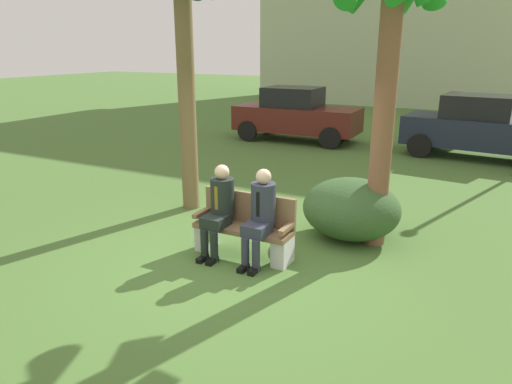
{
  "coord_description": "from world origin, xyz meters",
  "views": [
    {
      "loc": [
        3.05,
        -5.14,
        2.88
      ],
      "look_at": [
        0.05,
        0.7,
        0.85
      ],
      "focal_mm": 33.01,
      "sensor_mm": 36.0,
      "label": 1
    }
  ],
  "objects": [
    {
      "name": "ground_plane",
      "position": [
        0.0,
        0.0,
        0.0
      ],
      "size": [
        80.0,
        80.0,
        0.0
      ],
      "primitive_type": "plane",
      "color": "#486E30"
    },
    {
      "name": "park_bench",
      "position": [
        0.05,
        0.35,
        0.4
      ],
      "size": [
        1.43,
        0.44,
        0.9
      ],
      "color": "brown",
      "rests_on": "ground"
    },
    {
      "name": "seated_man_left",
      "position": [
        -0.29,
        0.23,
        0.73
      ],
      "size": [
        0.34,
        0.72,
        1.3
      ],
      "color": "#1E2823",
      "rests_on": "ground"
    },
    {
      "name": "seated_man_right",
      "position": [
        0.36,
        0.23,
        0.74
      ],
      "size": [
        0.34,
        0.72,
        1.32
      ],
      "color": "#2D3342",
      "rests_on": "ground"
    },
    {
      "name": "palm_tree_tall",
      "position": [
        1.6,
        1.65,
        3.27
      ],
      "size": [
        1.75,
        1.69,
        4.63
      ],
      "color": "brown",
      "rests_on": "ground"
    },
    {
      "name": "palm_tree_short",
      "position": [
        -1.84,
        1.74,
        3.36
      ],
      "size": [
        1.32,
        1.34,
        4.71
      ],
      "color": "brown",
      "rests_on": "ground"
    },
    {
      "name": "shrub_near_bench",
      "position": [
        1.21,
        1.68,
        0.47
      ],
      "size": [
        1.52,
        1.39,
        0.95
      ],
      "primitive_type": "ellipsoid",
      "color": "#33542A",
      "rests_on": "ground"
    },
    {
      "name": "parked_car_near",
      "position": [
        -2.66,
        8.72,
        0.84
      ],
      "size": [
        3.92,
        1.74,
        1.68
      ],
      "color": "#591E19",
      "rests_on": "ground"
    },
    {
      "name": "parked_car_far",
      "position": [
        2.66,
        8.65,
        0.84
      ],
      "size": [
        4.04,
        2.05,
        1.68
      ],
      "color": "#1E2338",
      "rests_on": "ground"
    }
  ]
}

